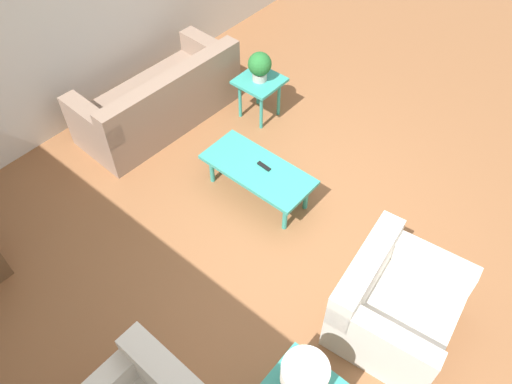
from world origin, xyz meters
TOP-DOWN VIEW (x-y plane):
  - ground_plane at (0.00, 0.00)m, footprint 14.00×14.00m
  - wall_right at (3.06, 0.00)m, footprint 0.12×7.20m
  - sofa at (2.21, -0.28)m, footprint 0.92×1.99m
  - armchair at (-1.26, 0.30)m, footprint 1.00×1.10m
  - coffee_table at (0.56, -0.12)m, footprint 1.18×0.53m
  - side_table_plant at (1.38, -1.12)m, footprint 0.50×0.50m
  - potted_plant at (1.38, -1.12)m, footprint 0.27×0.27m
  - table_lamp at (-1.13, 1.41)m, footprint 0.32×0.32m
  - remote_control at (0.52, -0.17)m, footprint 0.16×0.05m

SIDE VIEW (x-z plane):
  - ground_plane at x=0.00m, z-range 0.00..0.00m
  - sofa at x=2.21m, z-range -0.10..0.71m
  - armchair at x=-1.26m, z-range -0.08..0.70m
  - coffee_table at x=0.56m, z-range 0.15..0.55m
  - remote_control at x=0.52m, z-range 0.40..0.42m
  - side_table_plant at x=1.38m, z-range 0.18..0.71m
  - potted_plant at x=1.38m, z-range 0.55..0.90m
  - table_lamp at x=-1.13m, z-range 0.60..0.98m
  - wall_right at x=3.06m, z-range 0.00..2.70m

